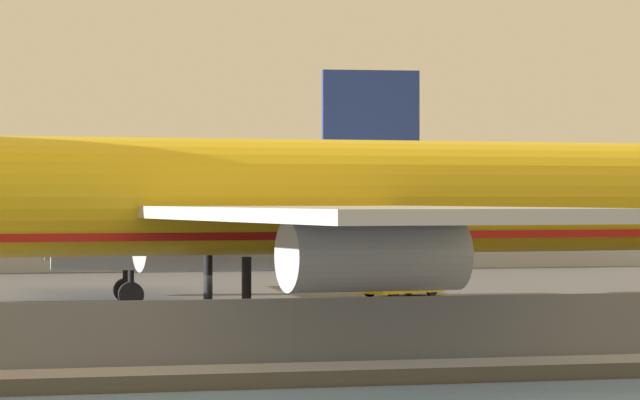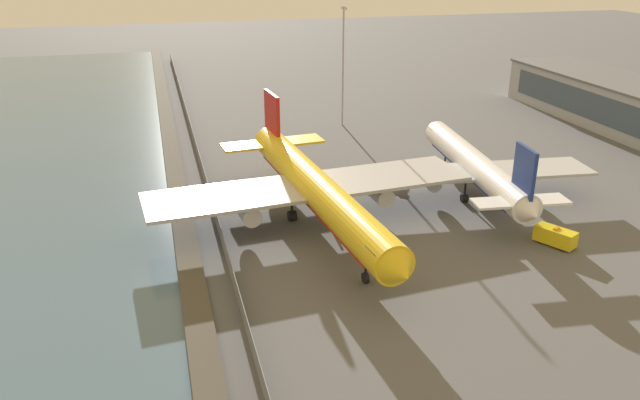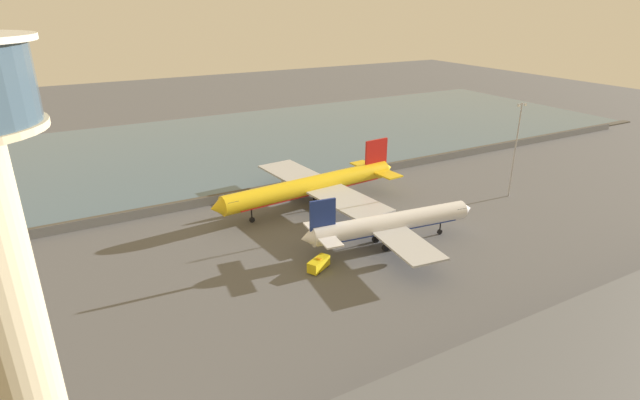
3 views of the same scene
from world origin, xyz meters
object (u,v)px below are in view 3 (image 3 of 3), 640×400
at_px(ops_van, 318,264).
at_px(apron_light_mast_apron_west, 516,146).
at_px(baggage_tug, 393,217).
at_px(cargo_jet_yellow, 314,186).
at_px(passenger_jet_white, 389,224).

height_order(ops_van, apron_light_mast_apron_west, apron_light_mast_apron_west).
bearing_deg(apron_light_mast_apron_west, baggage_tug, -3.56).
distance_m(baggage_tug, ops_van, 29.38).
relative_size(cargo_jet_yellow, passenger_jet_white, 1.30).
xyz_separation_m(baggage_tug, apron_light_mast_apron_west, (-36.69, 2.28, 12.95)).
xyz_separation_m(cargo_jet_yellow, passenger_jet_white, (-3.72, 26.56, -0.65)).
bearing_deg(passenger_jet_white, apron_light_mast_apron_west, -170.52).
bearing_deg(ops_van, passenger_jet_white, -173.21).
relative_size(passenger_jet_white, apron_light_mast_apron_west, 1.65).
height_order(passenger_jet_white, baggage_tug, passenger_jet_white).
xyz_separation_m(cargo_jet_yellow, ops_van, (14.63, 28.74, -4.26)).
relative_size(passenger_jet_white, baggage_tug, 11.68).
height_order(baggage_tug, apron_light_mast_apron_west, apron_light_mast_apron_west).
bearing_deg(cargo_jet_yellow, apron_light_mast_apron_west, 158.73).
bearing_deg(baggage_tug, apron_light_mast_apron_west, 176.44).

